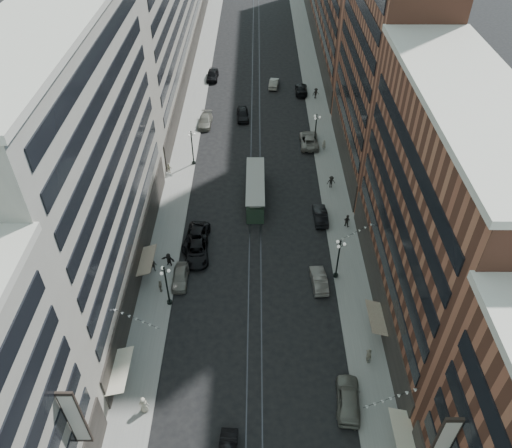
{
  "coord_description": "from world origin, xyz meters",
  "views": [
    {
      "loc": [
        0.19,
        -7.31,
        41.69
      ],
      "look_at": [
        0.11,
        35.48,
        5.0
      ],
      "focal_mm": 35.0,
      "sensor_mm": 36.0,
      "label": 1
    }
  ],
  "objects_px": {
    "car_4": "(348,399)",
    "pedestrian_7": "(347,220)",
    "pedestrian_6": "(169,168)",
    "car_9": "(212,75)",
    "pedestrian_extra_1": "(160,286)",
    "car_12": "(301,89)",
    "car_7": "(196,238)",
    "pedestrian_4": "(369,356)",
    "car_8": "(205,121)",
    "pedestrian_2": "(153,265)",
    "pedestrian_1": "(144,405)",
    "lamppost_sw_far": "(167,284)",
    "lamppost_sw_mid": "(192,147)",
    "car_extra_0": "(319,280)",
    "pedestrian_extra_0": "(331,182)",
    "car_extra_1": "(180,277)",
    "streetcar": "(255,190)",
    "car_13": "(243,114)",
    "pedestrian_5": "(169,260)",
    "car_2": "(197,251)",
    "car_11": "(309,140)",
    "pedestrian_8": "(324,145)",
    "car_10": "(320,215)",
    "car_14": "(274,83)",
    "lamppost_se_mid": "(316,129)",
    "lamppost_se_far": "(338,258)",
    "pedestrian_9": "(316,93)"
  },
  "relations": [
    {
      "from": "lamppost_sw_mid",
      "to": "pedestrian_5",
      "type": "bearing_deg",
      "value": -92.17
    },
    {
      "from": "pedestrian_1",
      "to": "pedestrian_6",
      "type": "xyz_separation_m",
      "value": [
        -2.76,
        37.01,
        -0.14
      ]
    },
    {
      "from": "car_extra_0",
      "to": "lamppost_sw_far",
      "type": "bearing_deg",
      "value": 5.87
    },
    {
      "from": "car_9",
      "to": "car_extra_0",
      "type": "height_order",
      "value": "car_9"
    },
    {
      "from": "streetcar",
      "to": "car_2",
      "type": "height_order",
      "value": "streetcar"
    },
    {
      "from": "car_9",
      "to": "pedestrian_extra_1",
      "type": "relative_size",
      "value": 3.26
    },
    {
      "from": "pedestrian_6",
      "to": "lamppost_sw_far",
      "type": "bearing_deg",
      "value": 118.96
    },
    {
      "from": "car_8",
      "to": "car_12",
      "type": "relative_size",
      "value": 0.99
    },
    {
      "from": "pedestrian_4",
      "to": "pedestrian_8",
      "type": "distance_m",
      "value": 38.26
    },
    {
      "from": "lamppost_sw_mid",
      "to": "car_extra_0",
      "type": "bearing_deg",
      "value": -55.85
    },
    {
      "from": "car_2",
      "to": "car_11",
      "type": "relative_size",
      "value": 0.97
    },
    {
      "from": "lamppost_sw_mid",
      "to": "pedestrian_9",
      "type": "distance_m",
      "value": 29.32
    },
    {
      "from": "car_2",
      "to": "pedestrian_5",
      "type": "bearing_deg",
      "value": -156.71
    },
    {
      "from": "car_11",
      "to": "pedestrian_7",
      "type": "height_order",
      "value": "pedestrian_7"
    },
    {
      "from": "car_7",
      "to": "car_extra_1",
      "type": "height_order",
      "value": "car_7"
    },
    {
      "from": "pedestrian_5",
      "to": "pedestrian_extra_0",
      "type": "xyz_separation_m",
      "value": [
        20.55,
        15.32,
        0.03
      ]
    },
    {
      "from": "car_13",
      "to": "pedestrian_extra_0",
      "type": "height_order",
      "value": "pedestrian_extra_0"
    },
    {
      "from": "lamppost_se_far",
      "to": "car_extra_0",
      "type": "height_order",
      "value": "lamppost_se_far"
    },
    {
      "from": "pedestrian_4",
      "to": "pedestrian_8",
      "type": "height_order",
      "value": "pedestrian_4"
    },
    {
      "from": "car_11",
      "to": "pedestrian_extra_0",
      "type": "height_order",
      "value": "pedestrian_extra_0"
    },
    {
      "from": "lamppost_se_mid",
      "to": "car_4",
      "type": "bearing_deg",
      "value": -91.05
    },
    {
      "from": "pedestrian_extra_0",
      "to": "pedestrian_extra_1",
      "type": "relative_size",
      "value": 1.14
    },
    {
      "from": "car_12",
      "to": "pedestrian_1",
      "type": "bearing_deg",
      "value": 75.7
    },
    {
      "from": "pedestrian_7",
      "to": "pedestrian_extra_1",
      "type": "bearing_deg",
      "value": 59.04
    },
    {
      "from": "lamppost_se_far",
      "to": "car_4",
      "type": "xyz_separation_m",
      "value": [
        -0.8,
        -15.7,
        -2.21
      ]
    },
    {
      "from": "pedestrian_2",
      "to": "car_9",
      "type": "xyz_separation_m",
      "value": [
        3.27,
        51.82,
        -0.19
      ]
    },
    {
      "from": "lamppost_sw_far",
      "to": "pedestrian_extra_0",
      "type": "bearing_deg",
      "value": 46.9
    },
    {
      "from": "pedestrian_6",
      "to": "pedestrian_7",
      "type": "xyz_separation_m",
      "value": [
        24.11,
        -11.78,
        0.08
      ]
    },
    {
      "from": "car_extra_1",
      "to": "pedestrian_7",
      "type": "bearing_deg",
      "value": 24.68
    },
    {
      "from": "pedestrian_extra_1",
      "to": "car_extra_0",
      "type": "bearing_deg",
      "value": -79.36
    },
    {
      "from": "car_10",
      "to": "pedestrian_8",
      "type": "bearing_deg",
      "value": -99.03
    },
    {
      "from": "pedestrian_1",
      "to": "car_12",
      "type": "xyz_separation_m",
      "value": [
        18.14,
        63.11,
        -0.32
      ]
    },
    {
      "from": "lamppost_se_far",
      "to": "car_7",
      "type": "distance_m",
      "value": 17.55
    },
    {
      "from": "car_4",
      "to": "pedestrian_7",
      "type": "height_order",
      "value": "pedestrian_7"
    },
    {
      "from": "pedestrian_1",
      "to": "pedestrian_extra_0",
      "type": "relative_size",
      "value": 1.03
    },
    {
      "from": "car_4",
      "to": "pedestrian_5",
      "type": "xyz_separation_m",
      "value": [
        -18.4,
        17.48,
        0.15
      ]
    },
    {
      "from": "streetcar",
      "to": "car_9",
      "type": "bearing_deg",
      "value": 102.49
    },
    {
      "from": "car_12",
      "to": "car_7",
      "type": "bearing_deg",
      "value": 70.86
    },
    {
      "from": "car_4",
      "to": "pedestrian_8",
      "type": "relative_size",
      "value": 3.07
    },
    {
      "from": "car_8",
      "to": "car_extra_1",
      "type": "height_order",
      "value": "car_8"
    },
    {
      "from": "pedestrian_6",
      "to": "car_2",
      "type": "bearing_deg",
      "value": 129.38
    },
    {
      "from": "lamppost_sw_far",
      "to": "car_extra_0",
      "type": "xyz_separation_m",
      "value": [
        16.36,
        2.88,
        -2.36
      ]
    },
    {
      "from": "car_14",
      "to": "pedestrian_6",
      "type": "relative_size",
      "value": 2.87
    },
    {
      "from": "car_2",
      "to": "pedestrian_5",
      "type": "height_order",
      "value": "pedestrian_5"
    },
    {
      "from": "pedestrian_4",
      "to": "car_8",
      "type": "height_order",
      "value": "pedestrian_4"
    },
    {
      "from": "pedestrian_4",
      "to": "car_14",
      "type": "bearing_deg",
      "value": -5.51
    },
    {
      "from": "pedestrian_5",
      "to": "pedestrian_6",
      "type": "height_order",
      "value": "pedestrian_5"
    },
    {
      "from": "streetcar",
      "to": "pedestrian_4",
      "type": "distance_m",
      "value": 28.22
    },
    {
      "from": "car_14",
      "to": "pedestrian_extra_0",
      "type": "distance_m",
      "value": 32.89
    },
    {
      "from": "car_4",
      "to": "car_8",
      "type": "height_order",
      "value": "car_4"
    }
  ]
}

